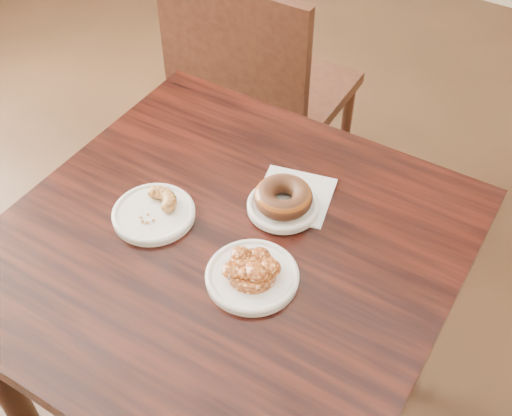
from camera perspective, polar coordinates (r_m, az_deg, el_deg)
The scene contains 10 objects.
floor at distance 1.87m, azimuth 4.68°, elevation -16.83°, with size 5.00×5.00×0.00m, color black.
cafe_table at distance 1.51m, azimuth -2.26°, elevation -12.43°, with size 0.83×0.83×0.75m, color black.
chair_far at distance 2.08m, azimuth 1.16°, elevation 10.25°, with size 0.50×0.50×0.90m, color black, non-canonical shape.
napkin at distance 1.29m, azimuth 3.43°, elevation 1.10°, with size 0.14×0.14×0.00m, color silver.
plate_donut at distance 1.26m, azimuth 2.40°, elevation 0.15°, with size 0.14×0.14×0.01m, color white.
plate_cruller at distance 1.26m, azimuth -9.08°, elevation -0.53°, with size 0.16×0.16×0.01m, color white.
plate_fritter at distance 1.14m, azimuth -0.34°, elevation -6.11°, with size 0.17×0.17×0.01m, color white.
glazed_donut at distance 1.24m, azimuth 2.44°, elevation 1.00°, with size 0.11×0.11×0.04m, color brown.
apple_fritter at distance 1.13m, azimuth -0.34°, elevation -5.46°, with size 0.12×0.12×0.03m, color #441607, non-canonical shape.
cruller_fragment at distance 1.25m, azimuth -9.18°, elevation 0.07°, with size 0.10×0.10×0.03m, color brown, non-canonical shape.
Camera 1 is at (0.33, -0.80, 1.66)m, focal length 45.00 mm.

